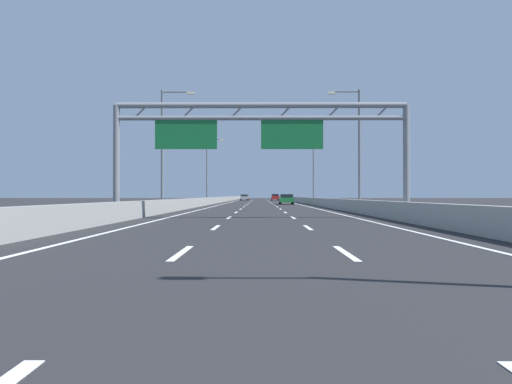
{
  "coord_description": "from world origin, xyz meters",
  "views": [
    {
      "loc": [
        -0.08,
        0.99,
        1.27
      ],
      "look_at": [
        -0.64,
        82.0,
        1.75
      ],
      "focal_mm": 36.91,
      "sensor_mm": 36.0,
      "label": 1
    }
  ],
  "objects_px": {
    "sign_gantry": "(256,131)",
    "streetlamp_right_far": "(312,167)",
    "green_car": "(286,199)",
    "orange_car": "(245,197)",
    "streetlamp_right_mid": "(356,142)",
    "streetlamp_left_mid": "(165,142)",
    "silver_car": "(244,197)",
    "streetlamp_left_far": "(209,167)",
    "red_car": "(275,197)"
  },
  "relations": [
    {
      "from": "sign_gantry",
      "to": "streetlamp_right_far",
      "type": "xyz_separation_m",
      "value": [
        7.75,
        47.1,
        0.58
      ]
    },
    {
      "from": "sign_gantry",
      "to": "green_car",
      "type": "distance_m",
      "value": 43.63
    },
    {
      "from": "streetlamp_right_far",
      "to": "orange_car",
      "type": "distance_m",
      "value": 59.06
    },
    {
      "from": "streetlamp_right_mid",
      "to": "orange_car",
      "type": "xyz_separation_m",
      "value": [
        -11.31,
        92.68,
        -4.67
      ]
    },
    {
      "from": "streetlamp_left_mid",
      "to": "green_car",
      "type": "xyz_separation_m",
      "value": [
        11.04,
        31.06,
        -4.67
      ]
    },
    {
      "from": "streetlamp_right_mid",
      "to": "silver_car",
      "type": "relative_size",
      "value": 2.3
    },
    {
      "from": "sign_gantry",
      "to": "streetlamp_left_far",
      "type": "height_order",
      "value": "streetlamp_left_far"
    },
    {
      "from": "streetlamp_left_mid",
      "to": "streetlamp_right_far",
      "type": "bearing_deg",
      "value": 66.83
    },
    {
      "from": "streetlamp_left_far",
      "to": "streetlamp_right_far",
      "type": "bearing_deg",
      "value": 0.0
    },
    {
      "from": "streetlamp_left_far",
      "to": "streetlamp_left_mid",
      "type": "bearing_deg",
      "value": -90.0
    },
    {
      "from": "streetlamp_left_far",
      "to": "sign_gantry",
      "type": "bearing_deg",
      "value": -81.33
    },
    {
      "from": "streetlamp_left_mid",
      "to": "orange_car",
      "type": "xyz_separation_m",
      "value": [
        3.62,
        92.68,
        -4.67
      ]
    },
    {
      "from": "streetlamp_left_mid",
      "to": "streetlamp_right_far",
      "type": "xyz_separation_m",
      "value": [
        14.93,
        34.9,
        0.0
      ]
    },
    {
      "from": "streetlamp_right_mid",
      "to": "silver_car",
      "type": "xyz_separation_m",
      "value": [
        -11.3,
        85.4,
        -4.66
      ]
    },
    {
      "from": "streetlamp_left_far",
      "to": "silver_car",
      "type": "distance_m",
      "value": 50.85
    },
    {
      "from": "red_car",
      "to": "sign_gantry",
      "type": "bearing_deg",
      "value": -92.33
    },
    {
      "from": "streetlamp_right_mid",
      "to": "streetlamp_right_far",
      "type": "distance_m",
      "value": 34.9
    },
    {
      "from": "silver_car",
      "to": "red_car",
      "type": "bearing_deg",
      "value": -30.31
    },
    {
      "from": "streetlamp_right_far",
      "to": "red_car",
      "type": "xyz_separation_m",
      "value": [
        -3.94,
        46.21,
        -4.61
      ]
    },
    {
      "from": "streetlamp_right_far",
      "to": "silver_car",
      "type": "bearing_deg",
      "value": 102.61
    },
    {
      "from": "streetlamp_left_far",
      "to": "streetlamp_right_mid",
      "type": "bearing_deg",
      "value": -66.83
    },
    {
      "from": "streetlamp_right_mid",
      "to": "streetlamp_left_far",
      "type": "height_order",
      "value": "same"
    },
    {
      "from": "sign_gantry",
      "to": "silver_car",
      "type": "xyz_separation_m",
      "value": [
        -3.55,
        97.61,
        -4.07
      ]
    },
    {
      "from": "orange_car",
      "to": "streetlamp_right_far",
      "type": "bearing_deg",
      "value": -78.92
    },
    {
      "from": "streetlamp_right_far",
      "to": "green_car",
      "type": "distance_m",
      "value": 7.18
    },
    {
      "from": "orange_car",
      "to": "silver_car",
      "type": "bearing_deg",
      "value": -89.89
    },
    {
      "from": "silver_car",
      "to": "streetlamp_left_mid",
      "type": "bearing_deg",
      "value": -92.43
    },
    {
      "from": "sign_gantry",
      "to": "red_car",
      "type": "bearing_deg",
      "value": 87.67
    },
    {
      "from": "green_car",
      "to": "silver_car",
      "type": "distance_m",
      "value": 54.84
    },
    {
      "from": "sign_gantry",
      "to": "streetlamp_left_mid",
      "type": "relative_size",
      "value": 1.71
    },
    {
      "from": "streetlamp_right_mid",
      "to": "red_car",
      "type": "xyz_separation_m",
      "value": [
        -3.94,
        81.1,
        -4.61
      ]
    },
    {
      "from": "streetlamp_left_far",
      "to": "streetlamp_right_far",
      "type": "xyz_separation_m",
      "value": [
        14.93,
        0.0,
        0.0
      ]
    },
    {
      "from": "orange_car",
      "to": "sign_gantry",
      "type": "bearing_deg",
      "value": -88.05
    },
    {
      "from": "streetlamp_right_far",
      "to": "streetlamp_left_far",
      "type": "bearing_deg",
      "value": 180.0
    },
    {
      "from": "orange_car",
      "to": "streetlamp_left_mid",
      "type": "bearing_deg",
      "value": -92.24
    },
    {
      "from": "streetlamp_left_mid",
      "to": "streetlamp_left_far",
      "type": "height_order",
      "value": "same"
    },
    {
      "from": "streetlamp_right_far",
      "to": "green_car",
      "type": "height_order",
      "value": "streetlamp_right_far"
    },
    {
      "from": "green_car",
      "to": "orange_car",
      "type": "distance_m",
      "value": 62.06
    },
    {
      "from": "streetlamp_left_mid",
      "to": "sign_gantry",
      "type": "bearing_deg",
      "value": -59.51
    },
    {
      "from": "streetlamp_right_mid",
      "to": "green_car",
      "type": "xyz_separation_m",
      "value": [
        -3.89,
        31.06,
        -4.67
      ]
    },
    {
      "from": "orange_car",
      "to": "red_car",
      "type": "distance_m",
      "value": 13.72
    },
    {
      "from": "streetlamp_right_mid",
      "to": "streetlamp_right_far",
      "type": "relative_size",
      "value": 1.0
    },
    {
      "from": "streetlamp_left_mid",
      "to": "green_car",
      "type": "relative_size",
      "value": 2.16
    },
    {
      "from": "streetlamp_left_mid",
      "to": "streetlamp_right_mid",
      "type": "distance_m",
      "value": 14.93
    },
    {
      "from": "streetlamp_right_mid",
      "to": "green_car",
      "type": "bearing_deg",
      "value": 97.14
    },
    {
      "from": "streetlamp_right_mid",
      "to": "streetlamp_left_far",
      "type": "bearing_deg",
      "value": 113.17
    },
    {
      "from": "sign_gantry",
      "to": "orange_car",
      "type": "relative_size",
      "value": 3.71
    },
    {
      "from": "streetlamp_right_mid",
      "to": "streetlamp_left_far",
      "type": "xyz_separation_m",
      "value": [
        -14.93,
        34.9,
        0.0
      ]
    },
    {
      "from": "streetlamp_left_far",
      "to": "orange_car",
      "type": "bearing_deg",
      "value": 86.42
    },
    {
      "from": "red_car",
      "to": "streetlamp_right_mid",
      "type": "bearing_deg",
      "value": -87.22
    }
  ]
}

